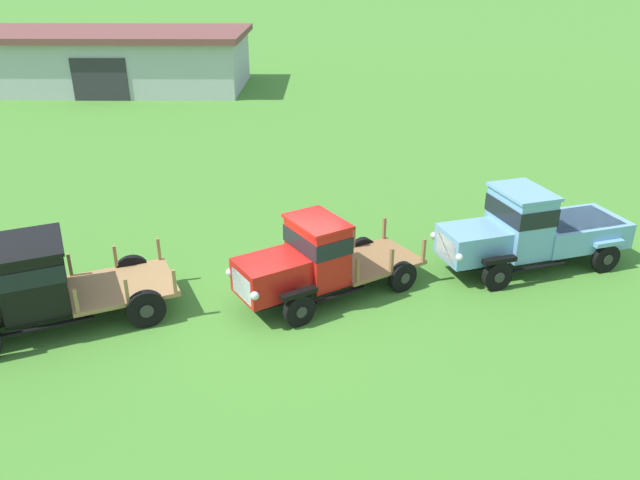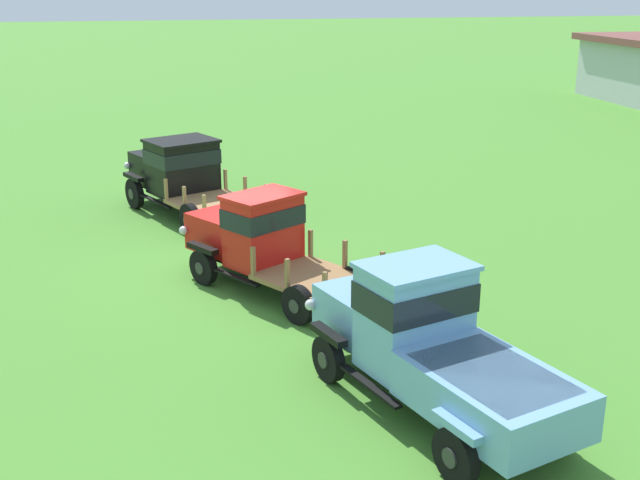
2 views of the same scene
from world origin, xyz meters
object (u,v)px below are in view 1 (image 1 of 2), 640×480
at_px(vintage_truck_foreground_near, 26,284).
at_px(vintage_truck_second_in_line, 311,261).
at_px(farm_shed, 66,59).
at_px(vintage_truck_midrow_center, 531,230).

bearing_deg(vintage_truck_foreground_near, vintage_truck_second_in_line, 12.39).
xyz_separation_m(farm_shed, vintage_truck_second_in_line, (16.08, -26.47, -0.71)).
bearing_deg(vintage_truck_foreground_near, vintage_truck_midrow_center, 14.94).
height_order(vintage_truck_foreground_near, vintage_truck_second_in_line, vintage_truck_foreground_near).
distance_m(vintage_truck_foreground_near, vintage_truck_midrow_center, 12.71).
distance_m(farm_shed, vintage_truck_second_in_line, 30.98).
height_order(vintage_truck_foreground_near, vintage_truck_midrow_center, vintage_truck_midrow_center).
xyz_separation_m(farm_shed, vintage_truck_midrow_center, (21.98, -24.60, -0.68)).
xyz_separation_m(vintage_truck_foreground_near, vintage_truck_second_in_line, (6.39, 1.40, -0.09)).
relative_size(farm_shed, vintage_truck_foreground_near, 4.04).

